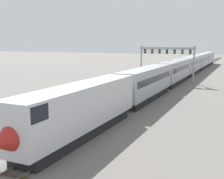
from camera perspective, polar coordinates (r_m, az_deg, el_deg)
ground_plane at (r=26.34m, az=-13.02°, el=-10.10°), size 400.00×400.00×0.00m
track_main at (r=81.23m, az=14.73°, el=2.77°), size 2.60×200.00×0.16m
track_near at (r=63.14m, az=6.73°, el=1.28°), size 2.60×160.00×0.16m
passenger_train at (r=72.71m, az=13.69°, el=4.12°), size 3.04×115.89×4.80m
signal_gantry at (r=65.15m, az=10.52°, el=6.54°), size 12.10×0.49×7.89m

